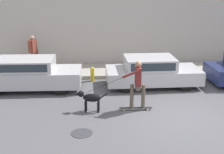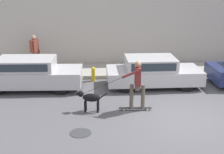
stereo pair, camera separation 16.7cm
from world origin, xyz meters
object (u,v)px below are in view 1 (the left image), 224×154
Objects in this scene: parked_car_0 at (29,74)px; fire_hydrant at (92,74)px; dog at (90,98)px; pedestrian_with_bag at (33,51)px; parked_car_1 at (152,72)px; skateboarder at (137,82)px.

fire_hydrant is at bearing 20.36° from parked_car_0.
pedestrian_with_bag is (-2.66, 5.13, 0.55)m from dog.
pedestrian_with_bag is at bearing 153.80° from parked_car_1.
dog is at bearing 3.74° from skateboarder.
dog is at bearing -44.23° from pedestrian_with_bag.
skateboarder is (-1.03, -2.50, 0.39)m from parked_car_1.
pedestrian_with_bag is 3.39m from fire_hydrant.
parked_car_1 is 2.40× the size of pedestrian_with_bag.
pedestrian_with_bag reaches higher than skateboarder.
parked_car_0 is 2.66m from pedestrian_with_bag.
pedestrian_with_bag reaches higher than parked_car_0.
pedestrian_with_bag is (-4.26, 5.13, 0.04)m from skateboarder.
parked_car_1 is 2.74m from skateboarder.
parked_car_0 is 1.07× the size of parked_car_1.
parked_car_1 reaches higher than dog.
parked_car_1 is at bearing 2.24° from parked_car_0.
parked_car_0 is 1.72× the size of skateboarder.
dog is 5.80m from pedestrian_with_bag.
skateboarder reaches higher than parked_car_0.
parked_car_1 is 2.64m from fire_hydrant.
parked_car_0 is 5.08m from parked_car_1.
skateboarder reaches higher than parked_car_1.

